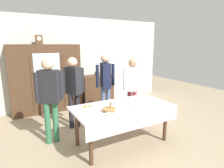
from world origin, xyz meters
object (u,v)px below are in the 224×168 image
bookshelf_low (98,89)px  book_stack (98,73)px  spoon_mid_left (140,101)px  spoon_mid_right (122,100)px  tea_cup_center (117,103)px  mantel_clock (39,40)px  person_behind_table_left (105,80)px  bread_basket (109,109)px  spoon_far_left (104,106)px  person_by_cabinet (132,83)px  tea_cup_near_left (109,115)px  tea_cup_back_edge (137,109)px  tea_cup_far_right (148,101)px  wall_cabinet (46,79)px  dining_table (123,111)px  person_beside_shelf (73,86)px  person_near_right_end (50,93)px  pastry_plate (87,107)px

bookshelf_low → book_stack: (0.00, 0.00, 0.51)m
book_stack → spoon_mid_left: book_stack is taller
spoon_mid_right → tea_cup_center: bearing=-145.4°
mantel_clock → person_behind_table_left: mantel_clock is taller
spoon_mid_right → bread_basket: bearing=-141.5°
spoon_far_left → person_by_cabinet: 1.36m
person_by_cabinet → tea_cup_near_left: bearing=-137.7°
tea_cup_back_edge → person_behind_table_left: size_ratio=0.08×
person_by_cabinet → tea_cup_back_edge: bearing=-122.1°
tea_cup_far_right → wall_cabinet: bearing=119.2°
dining_table → spoon_mid_left: size_ratio=15.77×
dining_table → tea_cup_back_edge: tea_cup_back_edge is taller
tea_cup_far_right → person_by_cabinet: (0.27, 0.94, 0.16)m
book_stack → dining_table: bearing=-105.0°
bookshelf_low → spoon_mid_right: 2.39m
bookshelf_low → spoon_far_left: (-1.02, -2.44, 0.30)m
spoon_mid_left → person_beside_shelf: 1.52m
spoon_mid_right → person_near_right_end: bearing=163.7°
book_stack → person_behind_table_left: (-0.41, -1.34, 0.05)m
person_behind_table_left → tea_cup_center: bearing=-106.7°
tea_cup_center → person_by_cabinet: bearing=39.3°
dining_table → person_beside_shelf: size_ratio=1.15×
bookshelf_low → person_beside_shelf: bearing=-131.4°
book_stack → tea_cup_near_left: bearing=-111.9°
wall_cabinet → person_behind_table_left: size_ratio=1.14×
tea_cup_center → tea_cup_back_edge: (0.13, -0.47, -0.00)m
book_stack → person_near_right_end: 2.69m
bookshelf_low → bread_basket: (-1.07, -2.74, 0.33)m
tea_cup_back_edge → spoon_mid_left: size_ratio=1.09×
mantel_clock → bookshelf_low: mantel_clock is taller
person_near_right_end → tea_cup_back_edge: bearing=-38.6°
dining_table → spoon_mid_right: size_ratio=15.77×
dining_table → person_beside_shelf: person_beside_shelf is taller
wall_cabinet → book_stack: bearing=1.8°
bread_basket → book_stack: bearing=68.7°
dining_table → pastry_plate: pastry_plate is taller
dining_table → mantel_clock: size_ratio=7.82×
spoon_mid_right → spoon_mid_left: size_ratio=1.00×
wall_cabinet → tea_cup_center: size_ratio=14.62×
tea_cup_far_right → spoon_mid_right: size_ratio=1.09×
mantel_clock → book_stack: bearing=1.7°
tea_cup_center → bread_basket: size_ratio=0.54×
tea_cup_near_left → tea_cup_center: 0.64m
dining_table → pastry_plate: (-0.62, 0.26, 0.11)m
person_by_cabinet → person_beside_shelf: size_ratio=0.96×
book_stack → tea_cup_far_right: 2.69m
tea_cup_back_edge → bread_basket: bearing=156.9°
dining_table → tea_cup_center: size_ratio=14.43×
dining_table → tea_cup_center: (-0.04, 0.18, 0.13)m
person_near_right_end → wall_cabinet: bearing=81.4°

